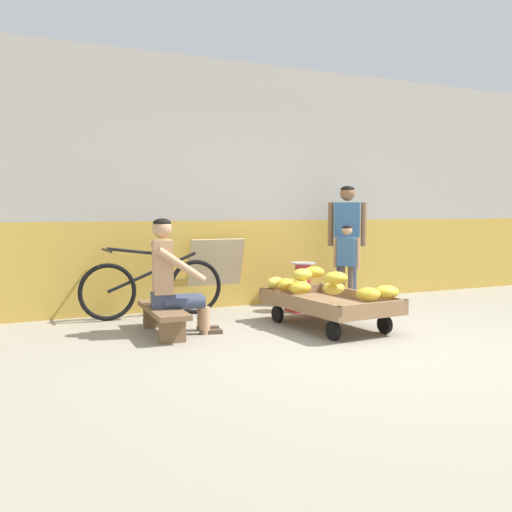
{
  "coord_description": "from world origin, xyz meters",
  "views": [
    {
      "loc": [
        -3.05,
        -4.03,
        1.21
      ],
      "look_at": [
        -0.52,
        1.35,
        0.75
      ],
      "focal_mm": 40.83,
      "sensor_mm": 36.0,
      "label": 1
    }
  ],
  "objects_px": {
    "bicycle_near_left": "(153,287)",
    "customer_adult": "(347,231)",
    "plastic_crate": "(303,299)",
    "customer_child": "(347,258)",
    "banana_cart": "(329,305)",
    "low_bench": "(163,314)",
    "weighing_scale": "(303,274)",
    "sign_board": "(215,274)",
    "vendor_seated": "(172,277)"
  },
  "relations": [
    {
      "from": "low_bench",
      "to": "plastic_crate",
      "type": "height_order",
      "value": "plastic_crate"
    },
    {
      "from": "banana_cart",
      "to": "low_bench",
      "type": "relative_size",
      "value": 1.34
    },
    {
      "from": "low_bench",
      "to": "weighing_scale",
      "type": "relative_size",
      "value": 3.72
    },
    {
      "from": "bicycle_near_left",
      "to": "sign_board",
      "type": "height_order",
      "value": "sign_board"
    },
    {
      "from": "low_bench",
      "to": "customer_adult",
      "type": "xyz_separation_m",
      "value": [
        2.66,
        0.76,
        0.75
      ]
    },
    {
      "from": "weighing_scale",
      "to": "bicycle_near_left",
      "type": "xyz_separation_m",
      "value": [
        -1.76,
        0.36,
        -0.1
      ]
    },
    {
      "from": "customer_adult",
      "to": "banana_cart",
      "type": "bearing_deg",
      "value": -130.73
    },
    {
      "from": "weighing_scale",
      "to": "plastic_crate",
      "type": "bearing_deg",
      "value": 90.0
    },
    {
      "from": "sign_board",
      "to": "customer_child",
      "type": "xyz_separation_m",
      "value": [
        1.42,
        -0.79,
        0.21
      ]
    },
    {
      "from": "sign_board",
      "to": "customer_child",
      "type": "relative_size",
      "value": 0.84
    },
    {
      "from": "banana_cart",
      "to": "bicycle_near_left",
      "type": "bearing_deg",
      "value": 137.7
    },
    {
      "from": "bicycle_near_left",
      "to": "customer_adult",
      "type": "xyz_separation_m",
      "value": [
        2.51,
        -0.19,
        0.6
      ]
    },
    {
      "from": "banana_cart",
      "to": "sign_board",
      "type": "xyz_separation_m",
      "value": [
        -0.63,
        1.64,
        0.19
      ]
    },
    {
      "from": "customer_child",
      "to": "low_bench",
      "type": "bearing_deg",
      "value": -169.68
    },
    {
      "from": "plastic_crate",
      "to": "customer_child",
      "type": "distance_m",
      "value": 0.74
    },
    {
      "from": "banana_cart",
      "to": "sign_board",
      "type": "distance_m",
      "value": 1.77
    },
    {
      "from": "low_bench",
      "to": "vendor_seated",
      "type": "xyz_separation_m",
      "value": [
        0.09,
        -0.02,
        0.37
      ]
    },
    {
      "from": "bicycle_near_left",
      "to": "customer_child",
      "type": "height_order",
      "value": "customer_child"
    },
    {
      "from": "customer_adult",
      "to": "low_bench",
      "type": "bearing_deg",
      "value": -163.98
    },
    {
      "from": "plastic_crate",
      "to": "customer_child",
      "type": "height_order",
      "value": "customer_child"
    },
    {
      "from": "vendor_seated",
      "to": "sign_board",
      "type": "bearing_deg",
      "value": 53.08
    },
    {
      "from": "banana_cart",
      "to": "sign_board",
      "type": "relative_size",
      "value": 1.71
    },
    {
      "from": "plastic_crate",
      "to": "bicycle_near_left",
      "type": "relative_size",
      "value": 0.22
    },
    {
      "from": "weighing_scale",
      "to": "customer_adult",
      "type": "height_order",
      "value": "customer_adult"
    },
    {
      "from": "vendor_seated",
      "to": "sign_board",
      "type": "height_order",
      "value": "vendor_seated"
    },
    {
      "from": "plastic_crate",
      "to": "sign_board",
      "type": "height_order",
      "value": "sign_board"
    },
    {
      "from": "plastic_crate",
      "to": "customer_child",
      "type": "xyz_separation_m",
      "value": [
        0.53,
        -0.14,
        0.49
      ]
    },
    {
      "from": "bicycle_near_left",
      "to": "customer_adult",
      "type": "bearing_deg",
      "value": -4.24
    },
    {
      "from": "low_bench",
      "to": "bicycle_near_left",
      "type": "height_order",
      "value": "bicycle_near_left"
    },
    {
      "from": "plastic_crate",
      "to": "bicycle_near_left",
      "type": "bearing_deg",
      "value": 168.32
    },
    {
      "from": "banana_cart",
      "to": "customer_adult",
      "type": "bearing_deg",
      "value": 49.27
    },
    {
      "from": "customer_child",
      "to": "sign_board",
      "type": "bearing_deg",
      "value": 150.99
    },
    {
      "from": "low_bench",
      "to": "sign_board",
      "type": "relative_size",
      "value": 1.28
    },
    {
      "from": "banana_cart",
      "to": "plastic_crate",
      "type": "bearing_deg",
      "value": 75.24
    },
    {
      "from": "plastic_crate",
      "to": "sign_board",
      "type": "bearing_deg",
      "value": 143.94
    },
    {
      "from": "low_bench",
      "to": "plastic_crate",
      "type": "bearing_deg",
      "value": 17.04
    },
    {
      "from": "weighing_scale",
      "to": "bicycle_near_left",
      "type": "relative_size",
      "value": 0.18
    },
    {
      "from": "plastic_crate",
      "to": "weighing_scale",
      "type": "height_order",
      "value": "weighing_scale"
    },
    {
      "from": "low_bench",
      "to": "bicycle_near_left",
      "type": "bearing_deg",
      "value": 80.79
    },
    {
      "from": "weighing_scale",
      "to": "customer_adult",
      "type": "bearing_deg",
      "value": 13.43
    },
    {
      "from": "banana_cart",
      "to": "sign_board",
      "type": "height_order",
      "value": "sign_board"
    },
    {
      "from": "low_bench",
      "to": "plastic_crate",
      "type": "distance_m",
      "value": 2.0
    },
    {
      "from": "low_bench",
      "to": "customer_child",
      "type": "bearing_deg",
      "value": 10.32
    },
    {
      "from": "banana_cart",
      "to": "vendor_seated",
      "type": "distance_m",
      "value": 1.65
    },
    {
      "from": "bicycle_near_left",
      "to": "sign_board",
      "type": "xyz_separation_m",
      "value": [
        0.87,
        0.28,
        0.08
      ]
    },
    {
      "from": "banana_cart",
      "to": "customer_adult",
      "type": "height_order",
      "value": "customer_adult"
    },
    {
      "from": "bicycle_near_left",
      "to": "sign_board",
      "type": "relative_size",
      "value": 1.9
    },
    {
      "from": "sign_board",
      "to": "customer_adult",
      "type": "height_order",
      "value": "customer_adult"
    },
    {
      "from": "bicycle_near_left",
      "to": "customer_adult",
      "type": "relative_size",
      "value": 1.08
    },
    {
      "from": "low_bench",
      "to": "weighing_scale",
      "type": "distance_m",
      "value": 2.02
    }
  ]
}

